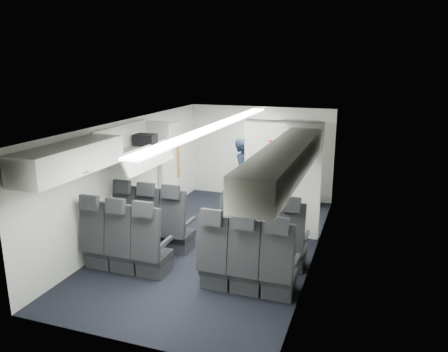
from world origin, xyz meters
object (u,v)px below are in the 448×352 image
Objects in this scene: carry_on_bag at (146,140)px; seat_row_front at (205,233)px; seat_row_mid at (183,255)px; flight_attendant at (244,177)px; boarding_door at (170,166)px; galley_unit at (298,163)px.

seat_row_front is at bearing -26.47° from carry_on_bag.
seat_row_front is 8.97× the size of carry_on_bag.
flight_attendant is (-0.02, 3.16, 0.40)m from seat_row_mid.
flight_attendant reaches higher than seat_row_mid.
seat_row_mid is 1.79× the size of boarding_door.
seat_row_front is 2.04m from carry_on_bag.
galley_unit reaches higher than boarding_door.
boarding_door is 1.64m from flight_attendant.
galley_unit is 3.62m from carry_on_bag.
seat_row_mid is 1.75× the size of galley_unit.
galley_unit is 1.40m from flight_attendant.
seat_row_mid is 2.47m from carry_on_bag.
seat_row_mid is at bearing -61.23° from boarding_door.
carry_on_bag is at bearing -131.46° from galley_unit.
seat_row_mid is at bearing -90.00° from seat_row_front.
seat_row_mid is 3.45m from boarding_door.
seat_row_front and seat_row_mid have the same top height.
boarding_door is at bearing 97.26° from carry_on_bag.
seat_row_front is at bearing -51.84° from boarding_door.
boarding_door is (-2.59, -1.17, 0.00)m from galley_unit.
boarding_door is (-1.64, 2.99, 0.55)m from seat_row_mid.
boarding_door is at bearing 128.16° from seat_row_front.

